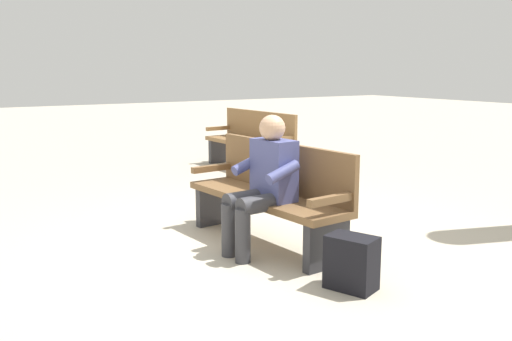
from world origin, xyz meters
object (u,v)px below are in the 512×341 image
object	(u,v)px
bench_near	(271,193)
bench_far	(252,140)
backpack	(352,263)
person_seated	(264,181)

from	to	relation	value
bench_near	bench_far	xyz separation A→B (m)	(3.29, -1.78, 0.00)
bench_near	bench_far	bearing A→B (deg)	-33.80
bench_near	backpack	size ratio (longest dim) A/B	4.54
bench_near	backpack	distance (m)	1.26
bench_near	person_seated	bearing A→B (deg)	129.60
person_seated	backpack	distance (m)	1.11
bench_near	person_seated	world-z (taller)	person_seated
person_seated	backpack	bearing A→B (deg)	-179.02
person_seated	backpack	xyz separation A→B (m)	(-1.01, -0.11, -0.44)
person_seated	bench_far	size ratio (longest dim) A/B	0.64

